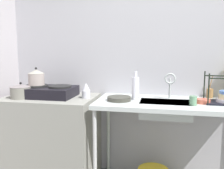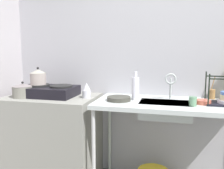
{
  "view_description": "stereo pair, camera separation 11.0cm",
  "coord_description": "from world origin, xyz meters",
  "px_view_note": "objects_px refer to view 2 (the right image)",
  "views": [
    {
      "loc": [
        -0.28,
        -1.19,
        1.39
      ],
      "look_at": [
        -0.76,
        1.15,
        1.06
      ],
      "focal_mm": 39.43,
      "sensor_mm": 36.0,
      "label": 1
    },
    {
      "loc": [
        -0.18,
        -1.16,
        1.39
      ],
      "look_at": [
        -0.76,
        1.15,
        1.06
      ],
      "focal_mm": 39.43,
      "sensor_mm": 36.0,
      "label": 2
    }
  ],
  "objects_px": {
    "small_bowl_on_drainboard": "(203,102)",
    "bottle_by_sink": "(135,88)",
    "sink_basin": "(165,110)",
    "utensil_jar": "(212,94)",
    "pot_beside_stove": "(23,90)",
    "stove": "(50,91)",
    "faucet": "(171,82)",
    "cup_by_rack": "(193,101)",
    "pot_on_left_burner": "(38,77)",
    "percolator": "(87,91)",
    "frying_pan": "(119,99)"
  },
  "relations": [
    {
      "from": "utensil_jar",
      "to": "percolator",
      "type": "bearing_deg",
      "value": -167.81
    },
    {
      "from": "cup_by_rack",
      "to": "bottle_by_sink",
      "type": "distance_m",
      "value": 0.55
    },
    {
      "from": "pot_beside_stove",
      "to": "frying_pan",
      "type": "height_order",
      "value": "pot_beside_stove"
    },
    {
      "from": "stove",
      "to": "faucet",
      "type": "height_order",
      "value": "faucet"
    },
    {
      "from": "small_bowl_on_drainboard",
      "to": "utensil_jar",
      "type": "relative_size",
      "value": 0.63
    },
    {
      "from": "pot_on_left_burner",
      "to": "cup_by_rack",
      "type": "height_order",
      "value": "pot_on_left_burner"
    },
    {
      "from": "utensil_jar",
      "to": "small_bowl_on_drainboard",
      "type": "bearing_deg",
      "value": -111.79
    },
    {
      "from": "cup_by_rack",
      "to": "faucet",
      "type": "bearing_deg",
      "value": 128.91
    },
    {
      "from": "faucet",
      "to": "cup_by_rack",
      "type": "distance_m",
      "value": 0.34
    },
    {
      "from": "bottle_by_sink",
      "to": "utensil_jar",
      "type": "distance_m",
      "value": 0.78
    },
    {
      "from": "sink_basin",
      "to": "bottle_by_sink",
      "type": "bearing_deg",
      "value": 172.58
    },
    {
      "from": "stove",
      "to": "small_bowl_on_drainboard",
      "type": "height_order",
      "value": "stove"
    },
    {
      "from": "bottle_by_sink",
      "to": "utensil_jar",
      "type": "bearing_deg",
      "value": 18.62
    },
    {
      "from": "percolator",
      "to": "bottle_by_sink",
      "type": "height_order",
      "value": "bottle_by_sink"
    },
    {
      "from": "pot_beside_stove",
      "to": "utensil_jar",
      "type": "xyz_separation_m",
      "value": [
        1.88,
        0.4,
        -0.02
      ]
    },
    {
      "from": "stove",
      "to": "small_bowl_on_drainboard",
      "type": "xyz_separation_m",
      "value": [
        1.53,
        -0.01,
        -0.04
      ]
    },
    {
      "from": "pot_beside_stove",
      "to": "utensil_jar",
      "type": "bearing_deg",
      "value": 12.07
    },
    {
      "from": "faucet",
      "to": "bottle_by_sink",
      "type": "relative_size",
      "value": 0.93
    },
    {
      "from": "pot_on_left_burner",
      "to": "pot_beside_stove",
      "type": "relative_size",
      "value": 0.87
    },
    {
      "from": "cup_by_rack",
      "to": "bottle_by_sink",
      "type": "relative_size",
      "value": 0.29
    },
    {
      "from": "sink_basin",
      "to": "cup_by_rack",
      "type": "relative_size",
      "value": 5.84
    },
    {
      "from": "pot_beside_stove",
      "to": "small_bowl_on_drainboard",
      "type": "relative_size",
      "value": 1.51
    },
    {
      "from": "bottle_by_sink",
      "to": "cup_by_rack",
      "type": "bearing_deg",
      "value": -15.09
    },
    {
      "from": "faucet",
      "to": "frying_pan",
      "type": "distance_m",
      "value": 0.53
    },
    {
      "from": "sink_basin",
      "to": "utensil_jar",
      "type": "distance_m",
      "value": 0.54
    },
    {
      "from": "pot_beside_stove",
      "to": "utensil_jar",
      "type": "relative_size",
      "value": 0.96
    },
    {
      "from": "cup_by_rack",
      "to": "small_bowl_on_drainboard",
      "type": "height_order",
      "value": "cup_by_rack"
    },
    {
      "from": "pot_on_left_burner",
      "to": "cup_by_rack",
      "type": "xyz_separation_m",
      "value": [
        1.56,
        -0.12,
        -0.16
      ]
    },
    {
      "from": "percolator",
      "to": "stove",
      "type": "bearing_deg",
      "value": -179.06
    },
    {
      "from": "percolator",
      "to": "bottle_by_sink",
      "type": "xyz_separation_m",
      "value": [
        0.5,
        0.02,
        0.04
      ]
    },
    {
      "from": "percolator",
      "to": "utensil_jar",
      "type": "relative_size",
      "value": 0.68
    },
    {
      "from": "stove",
      "to": "bottle_by_sink",
      "type": "xyz_separation_m",
      "value": [
        0.91,
        0.03,
        0.06
      ]
    },
    {
      "from": "bottle_by_sink",
      "to": "utensil_jar",
      "type": "height_order",
      "value": "bottle_by_sink"
    },
    {
      "from": "percolator",
      "to": "utensil_jar",
      "type": "distance_m",
      "value": 1.26
    },
    {
      "from": "cup_by_rack",
      "to": "small_bowl_on_drainboard",
      "type": "bearing_deg",
      "value": 49.25
    },
    {
      "from": "faucet",
      "to": "small_bowl_on_drainboard",
      "type": "distance_m",
      "value": 0.36
    },
    {
      "from": "percolator",
      "to": "frying_pan",
      "type": "bearing_deg",
      "value": -9.57
    },
    {
      "from": "sink_basin",
      "to": "utensil_jar",
      "type": "relative_size",
      "value": 2.14
    },
    {
      "from": "stove",
      "to": "pot_on_left_burner",
      "type": "height_order",
      "value": "pot_on_left_burner"
    },
    {
      "from": "frying_pan",
      "to": "cup_by_rack",
      "type": "relative_size",
      "value": 2.79
    },
    {
      "from": "small_bowl_on_drainboard",
      "to": "bottle_by_sink",
      "type": "relative_size",
      "value": 0.51
    },
    {
      "from": "frying_pan",
      "to": "small_bowl_on_drainboard",
      "type": "relative_size",
      "value": 1.62
    },
    {
      "from": "stove",
      "to": "small_bowl_on_drainboard",
      "type": "relative_size",
      "value": 3.86
    },
    {
      "from": "stove",
      "to": "small_bowl_on_drainboard",
      "type": "distance_m",
      "value": 1.53
    },
    {
      "from": "pot_on_left_burner",
      "to": "pot_beside_stove",
      "type": "height_order",
      "value": "pot_on_left_burner"
    },
    {
      "from": "percolator",
      "to": "frying_pan",
      "type": "xyz_separation_m",
      "value": [
        0.35,
        -0.06,
        -0.05
      ]
    },
    {
      "from": "stove",
      "to": "small_bowl_on_drainboard",
      "type": "bearing_deg",
      "value": -0.19
    },
    {
      "from": "stove",
      "to": "pot_on_left_burner",
      "type": "bearing_deg",
      "value": 180.0
    },
    {
      "from": "pot_on_left_burner",
      "to": "bottle_by_sink",
      "type": "distance_m",
      "value": 1.04
    },
    {
      "from": "pot_on_left_burner",
      "to": "sink_basin",
      "type": "bearing_deg",
      "value": -0.53
    }
  ]
}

